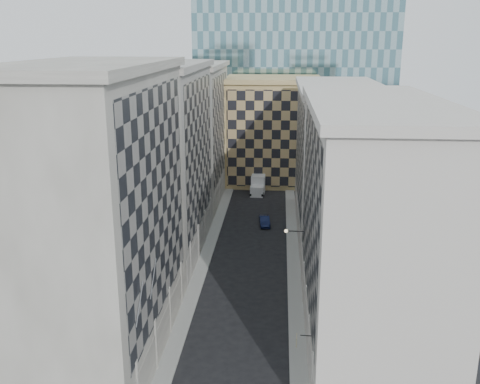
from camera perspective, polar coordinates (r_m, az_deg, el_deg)
The scene contains 14 objects.
sidewalk_west at distance 63.90m, azimuth -3.81°, elevation -7.25°, with size 1.50×100.00×0.15m, color gray.
sidewalk_east at distance 63.35m, azimuth 5.72°, elevation -7.51°, with size 1.50×100.00×0.15m, color gray.
bldg_left_a at distance 43.72m, azimuth -14.93°, elevation -2.48°, with size 10.80×22.80×23.70m.
bldg_left_b at distance 64.25m, azimuth -8.60°, elevation 3.30°, with size 10.80×22.80×22.70m.
bldg_left_c at distance 85.52m, azimuth -5.36°, elevation 6.23°, with size 10.80×22.80×21.70m.
bldg_right_a at distance 46.22m, azimuth 13.46°, elevation -3.33°, with size 10.80×26.80×20.70m.
bldg_right_b at distance 72.15m, azimuth 10.23°, elevation 3.42°, with size 10.80×28.80×19.70m.
tan_block at distance 97.28m, azimuth 3.49°, elevation 6.63°, with size 16.80×14.80×18.80m.
church_tower at distance 110.14m, azimuth 2.69°, elevation 16.89°, with size 7.20×7.20×51.50m.
flagpoles_left at distance 39.32m, azimuth -9.92°, elevation -10.32°, with size 0.10×6.33×2.33m.
bracket_lamp at distance 55.48m, azimuth 5.12°, elevation -4.17°, with size 1.98×0.36×0.36m.
box_truck at distance 90.77m, azimuth 1.94°, elevation 0.71°, with size 2.50×5.61×3.03m.
dark_car at distance 75.25m, azimuth 2.63°, elevation -3.10°, with size 1.37×3.92×1.29m, color #10183B.
shop_sign at distance 41.24m, azimuth 6.12°, elevation -15.43°, with size 1.19×0.76×0.85m.
Camera 1 is at (3.36, -28.07, 25.31)m, focal length 40.00 mm.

